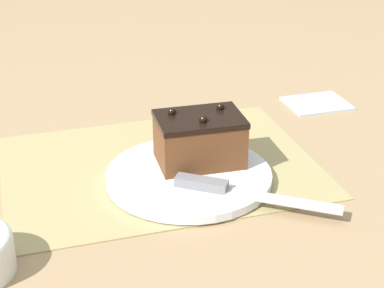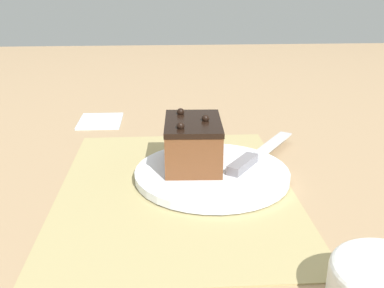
{
  "view_description": "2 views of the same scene",
  "coord_description": "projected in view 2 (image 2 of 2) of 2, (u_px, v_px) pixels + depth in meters",
  "views": [
    {
      "loc": [
        -0.2,
        -0.82,
        0.45
      ],
      "look_at": [
        0.04,
        -0.03,
        0.05
      ],
      "focal_mm": 60.0,
      "sensor_mm": 36.0,
      "label": 1
    },
    {
      "loc": [
        -0.6,
        0.02,
        0.29
      ],
      "look_at": [
        0.02,
        -0.03,
        0.06
      ],
      "focal_mm": 42.0,
      "sensor_mm": 36.0,
      "label": 2
    }
  ],
  "objects": [
    {
      "name": "folded_napkin",
      "position": [
        100.0,
        120.0,
        0.97
      ],
      "size": [
        0.11,
        0.09,
        0.01
      ],
      "primitive_type": "cube",
      "color": "silver",
      "rests_on": "ground_plane"
    },
    {
      "name": "placemat_woven",
      "position": [
        176.0,
        188.0,
        0.66
      ],
      "size": [
        0.46,
        0.34,
        0.0
      ],
      "primitive_type": "cube",
      "color": "tan",
      "rests_on": "ground_plane"
    },
    {
      "name": "serving_knife",
      "position": [
        253.0,
        157.0,
        0.72
      ],
      "size": [
        0.2,
        0.15,
        0.01
      ],
      "rotation": [
        0.0,
        0.0,
        4.1
      ],
      "color": "slate",
      "rests_on": "cake_plate"
    },
    {
      "name": "ground_plane",
      "position": [
        176.0,
        189.0,
        0.66
      ],
      "size": [
        3.0,
        3.0,
        0.0
      ],
      "primitive_type": "plane",
      "color": "#9E7F5B"
    },
    {
      "name": "cake_plate",
      "position": [
        212.0,
        174.0,
        0.69
      ],
      "size": [
        0.24,
        0.24,
        0.01
      ],
      "color": "white",
      "rests_on": "placemat_woven"
    },
    {
      "name": "chocolate_cake",
      "position": [
        193.0,
        143.0,
        0.7
      ],
      "size": [
        0.13,
        0.09,
        0.08
      ],
      "rotation": [
        0.0,
        0.0,
        -0.04
      ],
      "color": "brown",
      "rests_on": "cake_plate"
    }
  ]
}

